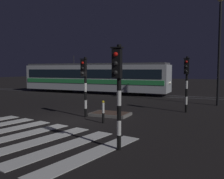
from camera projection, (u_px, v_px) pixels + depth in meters
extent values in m
plane|color=black|center=(68.00, 120.00, 13.11)|extent=(120.00, 120.00, 0.00)
cube|color=#59595E|center=(143.00, 96.00, 24.75)|extent=(80.00, 0.12, 0.03)
cube|color=#59595E|center=(147.00, 95.00, 26.05)|extent=(80.00, 0.12, 0.03)
cube|color=silver|center=(1.00, 131.00, 10.71)|extent=(1.58, 4.80, 0.02)
cube|color=silver|center=(19.00, 136.00, 9.99)|extent=(1.58, 4.80, 0.02)
cube|color=silver|center=(39.00, 141.00, 9.28)|extent=(1.58, 4.80, 0.02)
cube|color=silver|center=(63.00, 147.00, 8.56)|extent=(1.58, 4.80, 0.02)
cube|color=silver|center=(92.00, 154.00, 7.84)|extent=(1.58, 4.80, 0.02)
cube|color=slate|center=(110.00, 114.00, 14.39)|extent=(2.14, 1.37, 0.16)
cube|color=#4C382D|center=(110.00, 113.00, 14.39)|extent=(1.92, 1.24, 0.02)
cylinder|color=black|center=(86.00, 113.00, 13.95)|extent=(0.14, 0.14, 0.47)
cylinder|color=white|center=(86.00, 104.00, 13.92)|extent=(0.14, 0.14, 0.47)
cylinder|color=black|center=(86.00, 96.00, 13.88)|extent=(0.14, 0.14, 0.47)
cylinder|color=white|center=(85.00, 87.00, 13.84)|extent=(0.14, 0.14, 0.47)
cylinder|color=black|center=(85.00, 79.00, 13.80)|extent=(0.14, 0.14, 0.47)
cylinder|color=white|center=(85.00, 70.00, 13.77)|extent=(0.14, 0.14, 0.47)
cylinder|color=black|center=(85.00, 61.00, 13.73)|extent=(0.14, 0.14, 0.47)
cube|color=black|center=(84.00, 68.00, 13.60)|extent=(0.28, 0.20, 0.90)
sphere|color=red|center=(83.00, 63.00, 13.48)|extent=(0.14, 0.14, 0.14)
sphere|color=black|center=(83.00, 68.00, 13.50)|extent=(0.14, 0.14, 0.14)
sphere|color=black|center=(83.00, 73.00, 13.53)|extent=(0.14, 0.14, 0.14)
cube|color=black|center=(84.00, 59.00, 13.56)|extent=(0.36, 0.24, 0.04)
cylinder|color=black|center=(119.00, 143.00, 8.27)|extent=(0.14, 0.14, 0.49)
cylinder|color=white|center=(119.00, 128.00, 8.23)|extent=(0.14, 0.14, 0.49)
cylinder|color=black|center=(119.00, 113.00, 8.19)|extent=(0.14, 0.14, 0.49)
cylinder|color=white|center=(119.00, 98.00, 8.15)|extent=(0.14, 0.14, 0.49)
cylinder|color=black|center=(119.00, 83.00, 8.11)|extent=(0.14, 0.14, 0.49)
cylinder|color=white|center=(119.00, 68.00, 8.08)|extent=(0.14, 0.14, 0.49)
cylinder|color=black|center=(119.00, 52.00, 8.04)|extent=(0.14, 0.14, 0.49)
cube|color=black|center=(117.00, 64.00, 7.91)|extent=(0.28, 0.20, 0.90)
sphere|color=red|center=(116.00, 54.00, 7.79)|extent=(0.14, 0.14, 0.14)
sphere|color=black|center=(116.00, 63.00, 7.81)|extent=(0.14, 0.14, 0.14)
sphere|color=black|center=(116.00, 73.00, 7.83)|extent=(0.14, 0.14, 0.14)
cube|color=black|center=(117.00, 48.00, 7.87)|extent=(0.36, 0.24, 0.04)
cylinder|color=black|center=(186.00, 108.00, 15.44)|extent=(0.14, 0.14, 0.48)
cylinder|color=white|center=(186.00, 101.00, 15.40)|extent=(0.14, 0.14, 0.48)
cylinder|color=black|center=(186.00, 93.00, 15.36)|extent=(0.14, 0.14, 0.48)
cylinder|color=white|center=(187.00, 85.00, 15.32)|extent=(0.14, 0.14, 0.48)
cylinder|color=black|center=(187.00, 77.00, 15.28)|extent=(0.14, 0.14, 0.48)
cylinder|color=white|center=(187.00, 69.00, 15.24)|extent=(0.14, 0.14, 0.48)
cylinder|color=black|center=(187.00, 61.00, 15.21)|extent=(0.14, 0.14, 0.48)
cube|color=black|center=(187.00, 67.00, 15.08)|extent=(0.28, 0.20, 0.90)
sphere|color=red|center=(186.00, 62.00, 14.96)|extent=(0.14, 0.14, 0.14)
sphere|color=black|center=(186.00, 67.00, 14.98)|extent=(0.14, 0.14, 0.14)
sphere|color=black|center=(186.00, 71.00, 15.00)|extent=(0.14, 0.14, 0.14)
cube|color=black|center=(187.00, 58.00, 15.04)|extent=(0.36, 0.24, 0.04)
cylinder|color=black|center=(219.00, 53.00, 18.09)|extent=(0.18, 0.18, 7.54)
cube|color=silver|center=(93.00, 78.00, 27.69)|extent=(16.50, 2.50, 2.70)
cube|color=green|center=(87.00, 81.00, 26.56)|extent=(16.17, 0.04, 0.44)
cube|color=green|center=(99.00, 80.00, 28.87)|extent=(16.17, 0.04, 0.44)
cube|color=black|center=(87.00, 74.00, 26.50)|extent=(15.68, 0.03, 0.90)
cube|color=#4C4C51|center=(93.00, 64.00, 27.57)|extent=(16.17, 2.30, 0.20)
cylinder|color=#262628|center=(74.00, 60.00, 28.55)|extent=(0.08, 0.08, 1.00)
cube|color=black|center=(132.00, 93.00, 25.94)|extent=(2.20, 2.00, 0.35)
cube|color=black|center=(59.00, 90.00, 29.68)|extent=(2.20, 2.00, 0.35)
sphere|color=#F9F2CC|center=(170.00, 83.00, 24.31)|extent=(0.24, 0.24, 0.24)
cylinder|color=black|center=(103.00, 118.00, 12.36)|extent=(0.12, 0.12, 0.50)
cylinder|color=white|center=(103.00, 108.00, 12.32)|extent=(0.12, 0.12, 0.50)
sphere|color=yellow|center=(103.00, 102.00, 12.30)|extent=(0.12, 0.12, 0.12)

